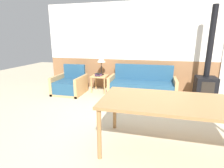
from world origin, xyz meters
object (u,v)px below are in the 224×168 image
table_lamp (101,60)px  dining_table (179,105)px  couch (142,87)px  armchair (70,85)px  side_table (100,78)px  wood_stove (206,78)px

table_lamp → dining_table: (1.98, -2.67, -0.28)m
couch → armchair: bearing=-171.2°
side_table → wood_stove: 2.98m
side_table → dining_table: bearing=-52.2°
table_lamp → wood_stove: size_ratio=0.24×
couch → dining_table: (0.71, -2.54, 0.46)m
table_lamp → dining_table: size_ratio=0.27×
side_table → table_lamp: bearing=70.9°
side_table → table_lamp: (0.03, 0.08, 0.57)m
dining_table → table_lamp: bearing=126.6°
couch → side_table: 1.32m
couch → wood_stove: (1.66, -0.04, 0.36)m
couch → dining_table: couch is taller
armchair → wood_stove: (3.80, 0.30, 0.37)m
armchair → table_lamp: (0.86, 0.47, 0.74)m
armchair → wood_stove: bearing=-7.7°
armchair → side_table: armchair is taller
table_lamp → wood_stove: (2.94, -0.17, -0.37)m
couch → table_lamp: (-1.28, 0.14, 0.73)m
table_lamp → wood_stove: bearing=-3.4°
armchair → wood_stove: 3.83m
armchair → side_table: 0.93m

